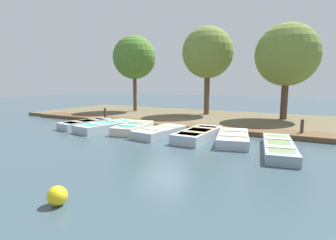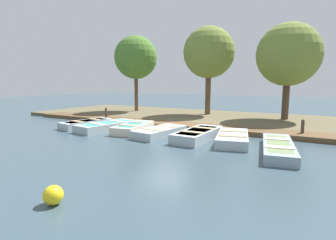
# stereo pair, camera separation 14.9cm
# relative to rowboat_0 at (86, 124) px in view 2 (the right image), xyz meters

# --- Properties ---
(ground_plane) EXTENTS (80.00, 80.00, 0.00)m
(ground_plane) POSITION_rel_rowboat_0_xyz_m (-0.90, 4.29, -0.19)
(ground_plane) COLOR #384C56
(shore_bank) EXTENTS (8.00, 24.00, 0.21)m
(shore_bank) POSITION_rel_rowboat_0_xyz_m (-5.90, 4.29, -0.08)
(shore_bank) COLOR brown
(shore_bank) RESTS_ON ground_plane
(dock_walkway) EXTENTS (1.45, 20.57, 0.21)m
(dock_walkway) POSITION_rel_rowboat_0_xyz_m (-2.40, 4.29, -0.08)
(dock_walkway) COLOR brown
(dock_walkway) RESTS_ON ground_plane
(rowboat_0) EXTENTS (2.88, 1.46, 0.38)m
(rowboat_0) POSITION_rel_rowboat_0_xyz_m (0.00, 0.00, 0.00)
(rowboat_0) COLOR #B2BCC1
(rowboat_0) RESTS_ON ground_plane
(rowboat_1) EXTENTS (3.32, 1.72, 0.40)m
(rowboat_1) POSITION_rel_rowboat_0_xyz_m (0.08, 1.53, 0.01)
(rowboat_1) COLOR #B2BCC1
(rowboat_1) RESTS_ON ground_plane
(rowboat_2) EXTENTS (2.85, 1.53, 0.41)m
(rowboat_2) POSITION_rel_rowboat_0_xyz_m (-0.14, 3.04, 0.01)
(rowboat_2) COLOR beige
(rowboat_2) RESTS_ON ground_plane
(rowboat_3) EXTENTS (2.80, 1.48, 0.38)m
(rowboat_3) POSITION_rel_rowboat_0_xyz_m (0.10, 4.66, -0.00)
(rowboat_3) COLOR #B2BCC1
(rowboat_3) RESTS_ON ground_plane
(rowboat_4) EXTENTS (3.04, 1.18, 0.42)m
(rowboat_4) POSITION_rel_rowboat_0_xyz_m (-0.04, 6.44, 0.02)
(rowboat_4) COLOR #B2BCC1
(rowboat_4) RESTS_ON ground_plane
(rowboat_5) EXTENTS (2.97, 1.76, 0.39)m
(rowboat_5) POSITION_rel_rowboat_0_xyz_m (-0.11, 7.89, 0.00)
(rowboat_5) COLOR #B2BCC1
(rowboat_5) RESTS_ON ground_plane
(rowboat_6) EXTENTS (3.61, 1.53, 0.35)m
(rowboat_6) POSITION_rel_rowboat_0_xyz_m (0.59, 9.64, -0.02)
(rowboat_6) COLOR #8C9EA8
(rowboat_6) RESTS_ON ground_plane
(mooring_post_near) EXTENTS (0.14, 0.14, 0.82)m
(mooring_post_near) POSITION_rel_rowboat_0_xyz_m (-2.47, -0.84, 0.22)
(mooring_post_near) COLOR #47382D
(mooring_post_near) RESTS_ON ground_plane
(mooring_post_far) EXTENTS (0.14, 0.14, 0.82)m
(mooring_post_far) POSITION_rel_rowboat_0_xyz_m (-2.47, 10.24, 0.22)
(mooring_post_far) COLOR #47382D
(mooring_post_far) RESTS_ON ground_plane
(buoy) EXTENTS (0.38, 0.38, 0.38)m
(buoy) POSITION_rel_rowboat_0_xyz_m (6.87, 6.33, 0.00)
(buoy) COLOR yellow
(buoy) RESTS_ON ground_plane
(park_tree_far_left) EXTENTS (3.25, 3.25, 5.91)m
(park_tree_far_left) POSITION_rel_rowboat_0_xyz_m (-6.60, -1.48, 4.08)
(park_tree_far_left) COLOR brown
(park_tree_far_left) RESTS_ON ground_plane
(park_tree_left) EXTENTS (3.43, 3.43, 6.10)m
(park_tree_left) POSITION_rel_rowboat_0_xyz_m (-7.10, 4.20, 4.17)
(park_tree_left) COLOR brown
(park_tree_left) RESTS_ON ground_plane
(park_tree_center) EXTENTS (3.61, 3.61, 5.78)m
(park_tree_center) POSITION_rel_rowboat_0_xyz_m (-6.91, 9.12, 3.76)
(park_tree_center) COLOR #4C3828
(park_tree_center) RESTS_ON ground_plane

